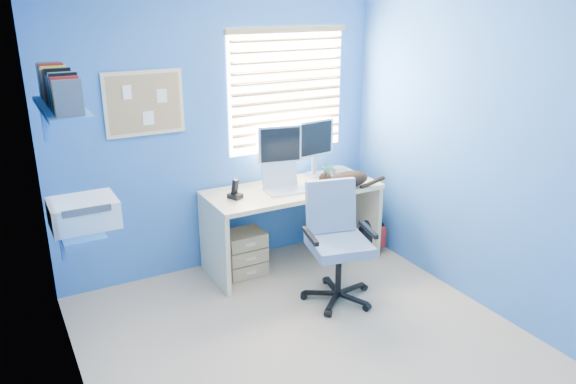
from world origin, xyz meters
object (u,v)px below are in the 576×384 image
desk (292,226)px  cat (348,179)px  laptop (285,180)px  tower_pc (332,226)px  office_chair (337,257)px

desk → cat: (0.45, -0.22, 0.44)m
laptop → cat: (0.56, -0.16, -0.04)m
laptop → cat: bearing=-10.3°
desk → tower_pc: desk is taller
laptop → office_chair: size_ratio=0.34×
desk → laptop: 0.50m
cat → laptop: bearing=-171.8°
laptop → office_chair: 0.84m
laptop → office_chair: (0.12, -0.66, -0.49)m
laptop → office_chair: bearing=-73.8°
desk → laptop: (-0.11, -0.06, 0.48)m
cat → desk: bearing=178.4°
tower_pc → office_chair: office_chair is taller
desk → laptop: laptop is taller
tower_pc → office_chair: 0.97m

